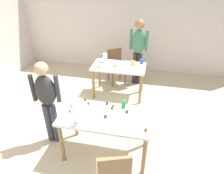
# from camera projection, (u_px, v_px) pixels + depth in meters

# --- Properties ---
(ground_plane) EXTENTS (6.40, 6.40, 0.00)m
(ground_plane) POSITION_uv_depth(u_px,v_px,m) (107.00, 147.00, 3.37)
(ground_plane) COLOR beige
(wall_back) EXTENTS (6.40, 0.10, 2.60)m
(wall_back) POSITION_uv_depth(u_px,v_px,m) (134.00, 24.00, 5.41)
(wall_back) COLOR silver
(wall_back) RESTS_ON ground_plane
(dining_table_near) EXTENTS (1.34, 0.68, 0.75)m
(dining_table_near) POSITION_uv_depth(u_px,v_px,m) (106.00, 121.00, 2.95)
(dining_table_near) COLOR white
(dining_table_near) RESTS_ON ground_plane
(dining_table_far) EXTENTS (1.17, 0.63, 0.75)m
(dining_table_far) POSITION_uv_depth(u_px,v_px,m) (119.00, 71.00, 4.46)
(dining_table_far) COLOR white
(dining_table_far) RESTS_ON ground_plane
(chair_near_table) EXTENTS (0.51, 0.51, 0.87)m
(chair_near_table) POSITION_uv_depth(u_px,v_px,m) (114.00, 173.00, 2.38)
(chair_near_table) COLOR olive
(chair_near_table) RESTS_ON ground_plane
(chair_far_table) EXTENTS (0.55, 0.55, 0.87)m
(chair_far_table) POSITION_uv_depth(u_px,v_px,m) (116.00, 64.00, 5.12)
(chair_far_table) COLOR brown
(chair_far_table) RESTS_ON ground_plane
(person_girl_near) EXTENTS (0.46, 0.24, 1.47)m
(person_girl_near) POSITION_uv_depth(u_px,v_px,m) (47.00, 98.00, 3.08)
(person_girl_near) COLOR #383D4C
(person_girl_near) RESTS_ON ground_plane
(person_adult_far) EXTENTS (0.46, 0.25, 1.62)m
(person_adult_far) POSITION_uv_depth(u_px,v_px,m) (138.00, 47.00, 4.78)
(person_adult_far) COLOR #28282D
(person_adult_far) RESTS_ON ground_plane
(mixing_bowl) EXTENTS (0.21, 0.21, 0.06)m
(mixing_bowl) POSITION_uv_depth(u_px,v_px,m) (77.00, 103.00, 3.13)
(mixing_bowl) COLOR white
(mixing_bowl) RESTS_ON dining_table_near
(soda_can) EXTENTS (0.07, 0.07, 0.12)m
(soda_can) POSITION_uv_depth(u_px,v_px,m) (124.00, 104.00, 3.05)
(soda_can) COLOR #198438
(soda_can) RESTS_ON dining_table_near
(fork_near) EXTENTS (0.17, 0.02, 0.01)m
(fork_near) POSITION_uv_depth(u_px,v_px,m) (100.00, 126.00, 2.72)
(fork_near) COLOR silver
(fork_near) RESTS_ON dining_table_near
(cup_near_0) EXTENTS (0.09, 0.09, 0.10)m
(cup_near_0) POSITION_uv_depth(u_px,v_px,m) (76.00, 122.00, 2.70)
(cup_near_0) COLOR white
(cup_near_0) RESTS_ON dining_table_near
(cake_ball_0) EXTENTS (0.05, 0.05, 0.05)m
(cake_ball_0) POSITION_uv_depth(u_px,v_px,m) (146.00, 130.00, 2.62)
(cake_ball_0) COLOR brown
(cake_ball_0) RESTS_ON dining_table_near
(cake_ball_1) EXTENTS (0.05, 0.05, 0.05)m
(cake_ball_1) POSITION_uv_depth(u_px,v_px,m) (107.00, 103.00, 3.14)
(cake_ball_1) COLOR brown
(cake_ball_1) RESTS_ON dining_table_near
(cake_ball_2) EXTENTS (0.04, 0.04, 0.04)m
(cake_ball_2) POSITION_uv_depth(u_px,v_px,m) (70.00, 111.00, 2.97)
(cake_ball_2) COLOR brown
(cake_ball_2) RESTS_ON dining_table_near
(cake_ball_3) EXTENTS (0.04, 0.04, 0.04)m
(cake_ball_3) POSITION_uv_depth(u_px,v_px,m) (113.00, 106.00, 3.08)
(cake_ball_3) COLOR brown
(cake_ball_3) RESTS_ON dining_table_near
(cake_ball_4) EXTENTS (0.04, 0.04, 0.04)m
(cake_ball_4) POSITION_uv_depth(u_px,v_px,m) (85.00, 100.00, 3.23)
(cake_ball_4) COLOR #3D2319
(cake_ball_4) RESTS_ON dining_table_near
(cake_ball_5) EXTENTS (0.04, 0.04, 0.04)m
(cake_ball_5) POSITION_uv_depth(u_px,v_px,m) (89.00, 103.00, 3.14)
(cake_ball_5) COLOR brown
(cake_ball_5) RESTS_ON dining_table_near
(cake_ball_6) EXTENTS (0.05, 0.05, 0.05)m
(cake_ball_6) POSITION_uv_depth(u_px,v_px,m) (106.00, 116.00, 2.86)
(cake_ball_6) COLOR brown
(cake_ball_6) RESTS_ON dining_table_near
(cake_ball_7) EXTENTS (0.05, 0.05, 0.05)m
(cake_ball_7) POSITION_uv_depth(u_px,v_px,m) (112.00, 108.00, 3.03)
(cake_ball_7) COLOR brown
(cake_ball_7) RESTS_ON dining_table_near
(cake_ball_8) EXTENTS (0.05, 0.05, 0.05)m
(cake_ball_8) POSITION_uv_depth(u_px,v_px,m) (127.00, 111.00, 2.95)
(cake_ball_8) COLOR brown
(cake_ball_8) RESTS_ON dining_table_near
(pitcher_far) EXTENTS (0.11, 0.11, 0.20)m
(pitcher_far) POSITION_uv_depth(u_px,v_px,m) (105.00, 58.00, 4.53)
(pitcher_far) COLOR white
(pitcher_far) RESTS_ON dining_table_far
(cup_far_0) EXTENTS (0.08, 0.08, 0.10)m
(cup_far_0) POSITION_uv_depth(u_px,v_px,m) (142.00, 62.00, 4.48)
(cup_far_0) COLOR #3351B2
(cup_far_0) RESTS_ON dining_table_far
(cup_far_1) EXTENTS (0.07, 0.07, 0.11)m
(cup_far_1) POSITION_uv_depth(u_px,v_px,m) (133.00, 63.00, 4.40)
(cup_far_1) COLOR yellow
(cup_far_1) RESTS_ON dining_table_far
(donut_far_0) EXTENTS (0.12, 0.12, 0.03)m
(donut_far_0) POSITION_uv_depth(u_px,v_px,m) (129.00, 68.00, 4.28)
(donut_far_0) COLOR white
(donut_far_0) RESTS_ON dining_table_far
(donut_far_1) EXTENTS (0.12, 0.12, 0.03)m
(donut_far_1) POSITION_uv_depth(u_px,v_px,m) (115.00, 66.00, 4.36)
(donut_far_1) COLOR gold
(donut_far_1) RESTS_ON dining_table_far
(donut_far_2) EXTENTS (0.10, 0.10, 0.03)m
(donut_far_2) POSITION_uv_depth(u_px,v_px,m) (99.00, 67.00, 4.32)
(donut_far_2) COLOR gold
(donut_far_2) RESTS_ON dining_table_far
(donut_far_3) EXTENTS (0.13, 0.13, 0.04)m
(donut_far_3) POSITION_uv_depth(u_px,v_px,m) (140.00, 67.00, 4.32)
(donut_far_3) COLOR white
(donut_far_3) RESTS_ON dining_table_far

